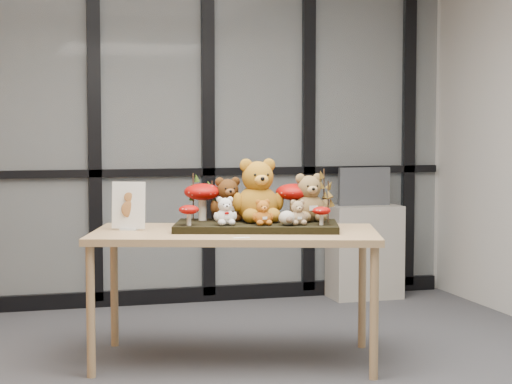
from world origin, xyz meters
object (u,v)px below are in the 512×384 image
object	(u,v)px
bear_white_bow	(225,209)
monitor	(364,186)
bear_beige_small	(297,211)
mushroom_front_left	(189,214)
mushroom_back_left	(203,200)
sign_holder	(129,208)
mushroom_back_right	(294,200)
plush_cream_hedgehog	(287,217)
mushroom_front_right	(322,215)
cabinet	(365,252)
diorama_tray	(256,226)
bear_pooh_yellow	(258,187)
bear_brown_medium	(228,197)
bear_small_yellow	(263,211)
bear_tan_back	(309,195)
display_table	(235,242)

from	to	relation	value
bear_white_bow	monitor	distance (m)	2.39
bear_beige_small	mushroom_front_left	xyz separation A→B (m)	(-0.62, 0.15, -0.02)
bear_white_bow	mushroom_back_left	xyz separation A→B (m)	(-0.07, 0.30, 0.03)
sign_holder	monitor	xyz separation A→B (m)	(2.15, 1.51, -0.01)
mushroom_back_right	mushroom_back_left	bearing A→B (deg)	163.38
plush_cream_hedgehog	mushroom_front_right	xyz separation A→B (m)	(0.20, -0.03, 0.01)
cabinet	sign_holder	bearing A→B (deg)	-145.27
mushroom_back_right	sign_holder	distance (m)	1.01
diorama_tray	mushroom_back_right	world-z (taller)	mushroom_back_right
bear_pooh_yellow	bear_beige_small	world-z (taller)	bear_pooh_yellow
cabinet	plush_cream_hedgehog	bearing A→B (deg)	-124.20
mushroom_front_right	sign_holder	bearing A→B (deg)	159.31
monitor	bear_brown_medium	bearing A→B (deg)	-135.33
bear_white_bow	bear_beige_small	bearing A→B (deg)	2.20
bear_brown_medium	mushroom_back_left	size ratio (longest dim) A/B	1.17
bear_small_yellow	mushroom_front_right	world-z (taller)	bear_small_yellow
bear_tan_back	monitor	world-z (taller)	bear_tan_back
display_table	plush_cream_hedgehog	world-z (taller)	plush_cream_hedgehog
display_table	bear_pooh_yellow	bearing A→B (deg)	47.17
mushroom_back_right	bear_brown_medium	bearing A→B (deg)	164.36
bear_pooh_yellow	bear_beige_small	xyz separation A→B (m)	(0.17, -0.25, -0.13)
mushroom_front_left	cabinet	bearing A→B (deg)	43.07
mushroom_back_right	monitor	world-z (taller)	mushroom_back_right
mushroom_front_right	mushroom_back_left	bearing A→B (deg)	144.03
bear_pooh_yellow	plush_cream_hedgehog	distance (m)	0.33
display_table	mushroom_front_right	xyz separation A→B (m)	(0.48, -0.20, 0.17)
bear_brown_medium	bear_small_yellow	bearing A→B (deg)	-48.94
bear_pooh_yellow	mushroom_front_right	xyz separation A→B (m)	(0.31, -0.30, -0.15)
mushroom_back_left	cabinet	bearing A→B (deg)	40.71
bear_white_bow	plush_cream_hedgehog	xyz separation A→B (m)	(0.35, -0.12, -0.04)
bear_beige_small	cabinet	xyz separation A→B (m)	(1.20, 1.86, -0.54)
monitor	bear_pooh_yellow	bearing A→B (deg)	-130.27
bear_small_yellow	cabinet	xyz separation A→B (m)	(1.40, 1.81, -0.54)
bear_white_bow	bear_tan_back	bearing A→B (deg)	24.04
mushroom_front_left	sign_holder	size ratio (longest dim) A/B	0.45
bear_small_yellow	mushroom_front_left	world-z (taller)	bear_small_yellow
bear_beige_small	mushroom_back_left	bearing A→B (deg)	157.24
bear_tan_back	display_table	bearing A→B (deg)	-160.43
bear_white_bow	mushroom_front_right	bearing A→B (deg)	1.50
plush_cream_hedgehog	cabinet	world-z (taller)	plush_cream_hedgehog
bear_small_yellow	mushroom_front_right	size ratio (longest dim) A/B	1.39
mushroom_back_left	cabinet	size ratio (longest dim) A/B	0.33
bear_beige_small	mushroom_back_right	distance (m)	0.26
bear_brown_medium	bear_white_bow	distance (m)	0.26
diorama_tray	mushroom_front_right	bearing A→B (deg)	-16.35
sign_holder	mushroom_back_right	bearing A→B (deg)	17.77
cabinet	bear_pooh_yellow	bearing A→B (deg)	-130.60
cabinet	mushroom_back_left	bearing A→B (deg)	-139.29
bear_brown_medium	mushroom_back_left	bearing A→B (deg)	178.01
bear_beige_small	cabinet	world-z (taller)	bear_beige_small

